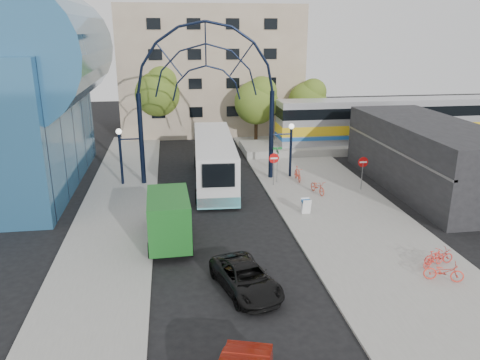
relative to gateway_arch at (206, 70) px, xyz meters
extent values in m
plane|color=black|center=(0.00, -14.00, -8.56)|extent=(120.00, 120.00, 0.00)
cube|color=gray|center=(8.00, -10.00, -8.50)|extent=(8.00, 56.00, 0.12)
cube|color=gray|center=(-6.50, -8.00, -8.50)|extent=(5.00, 50.00, 0.12)
cylinder|color=black|center=(-5.00, 0.00, -5.06)|extent=(0.36, 0.36, 7.00)
cylinder|color=black|center=(5.00, 0.00, -5.06)|extent=(0.36, 0.36, 7.00)
cylinder|color=black|center=(-6.60, 0.00, -6.56)|extent=(0.20, 0.20, 4.00)
cylinder|color=black|center=(6.60, 0.00, -6.56)|extent=(0.20, 0.20, 4.00)
sphere|color=white|center=(-6.60, 0.00, -4.36)|extent=(0.44, 0.44, 0.44)
sphere|color=white|center=(6.60, 0.00, -4.36)|extent=(0.44, 0.44, 0.44)
cylinder|color=slate|center=(4.80, -2.00, -7.34)|extent=(0.06, 0.06, 2.20)
cylinder|color=red|center=(4.80, -2.00, -6.34)|extent=(0.80, 0.04, 0.80)
cube|color=white|center=(4.80, -2.03, -6.34)|extent=(0.55, 0.02, 0.12)
cylinder|color=slate|center=(11.00, -4.00, -7.34)|extent=(0.06, 0.06, 2.20)
cylinder|color=red|center=(11.00, -4.00, -6.34)|extent=(0.76, 0.04, 0.76)
cube|color=white|center=(11.00, -4.03, -6.34)|extent=(0.55, 0.02, 0.12)
cylinder|color=slate|center=(5.20, -1.40, -7.04)|extent=(0.05, 0.05, 2.80)
cube|color=#146626|center=(5.20, -1.40, -5.74)|extent=(0.70, 0.03, 0.18)
cube|color=#146626|center=(5.20, -1.40, -5.99)|extent=(0.03, 0.70, 0.18)
cube|color=white|center=(5.60, -8.20, -7.94)|extent=(0.55, 0.26, 0.99)
cube|color=white|center=(5.60, -7.85, -7.94)|extent=(0.55, 0.26, 0.99)
cube|color=#1E59A5|center=(5.60, -8.02, -7.61)|extent=(0.55, 0.42, 0.14)
cylinder|color=#306693|center=(-12.00, 1.00, 1.44)|extent=(9.00, 16.00, 9.00)
cube|color=black|center=(16.00, -4.00, -6.06)|extent=(6.00, 16.00, 5.00)
cube|color=tan|center=(2.00, 21.00, -1.56)|extent=(20.00, 12.00, 14.00)
cube|color=gray|center=(20.00, 8.00, -8.16)|extent=(32.00, 5.00, 0.80)
cube|color=#B7B7BC|center=(20.00, 8.00, -5.66)|extent=(25.00, 3.00, 4.20)
cube|color=gold|center=(20.00, 8.00, -6.26)|extent=(25.10, 3.05, 0.90)
cube|color=black|center=(20.00, 8.00, -4.66)|extent=(25.05, 3.05, 1.00)
cube|color=#1E59A5|center=(20.00, 8.00, -6.96)|extent=(25.10, 3.05, 0.35)
cylinder|color=#382314|center=(6.00, 12.00, -7.30)|extent=(0.36, 0.36, 2.52)
sphere|color=#345F19|center=(6.00, 12.00, -4.22)|extent=(4.48, 4.48, 4.48)
sphere|color=#345F19|center=(6.50, 11.70, -3.10)|extent=(3.08, 3.08, 3.08)
cylinder|color=#382314|center=(-4.00, 16.00, -7.12)|extent=(0.36, 0.36, 2.88)
sphere|color=#345F19|center=(-4.00, 16.00, -3.60)|extent=(5.12, 5.12, 5.12)
sphere|color=#345F19|center=(-3.50, 15.70, -2.32)|extent=(3.52, 3.52, 3.52)
cylinder|color=#382314|center=(12.00, 14.00, -7.39)|extent=(0.36, 0.36, 2.34)
sphere|color=#345F19|center=(12.00, 14.00, -4.53)|extent=(4.16, 4.16, 4.16)
sphere|color=#345F19|center=(12.50, 13.70, -3.49)|extent=(2.86, 2.86, 2.86)
cube|color=silver|center=(0.44, -0.33, -6.61)|extent=(3.47, 12.89, 3.22)
cube|color=#63D1DE|center=(0.44, -0.33, -7.95)|extent=(3.50, 12.89, 0.78)
cube|color=black|center=(0.44, -0.33, -5.95)|extent=(3.51, 12.64, 1.00)
cube|color=black|center=(0.12, -6.78, -6.00)|extent=(2.10, 0.26, 1.55)
cube|color=black|center=(0.76, 5.99, -6.78)|extent=(2.67, 0.33, 1.78)
cylinder|color=black|center=(-0.74, 3.69, -8.02)|extent=(0.36, 1.08, 1.07)
cylinder|color=black|center=(2.02, 3.55, -8.02)|extent=(0.36, 1.08, 1.07)
cylinder|color=black|center=(-1.18, -4.98, -8.02)|extent=(0.36, 1.08, 1.07)
cylinder|color=black|center=(1.59, -5.12, -8.02)|extent=(0.36, 1.08, 1.07)
cube|color=black|center=(-3.15, -8.76, -7.55)|extent=(2.15, 2.24, 2.01)
cube|color=black|center=(-3.18, -7.66, -7.14)|extent=(1.83, 0.14, 0.91)
cube|color=#185E1E|center=(-3.08, -11.49, -6.82)|extent=(2.29, 4.25, 2.56)
cylinder|color=black|center=(-4.19, -9.06, -8.12)|extent=(0.26, 0.88, 0.88)
cylinder|color=black|center=(-2.09, -9.00, -8.12)|extent=(0.26, 0.88, 0.88)
cylinder|color=black|center=(-4.10, -12.61, -8.12)|extent=(0.26, 0.88, 0.88)
cylinder|color=black|center=(-2.01, -12.56, -8.12)|extent=(0.26, 0.88, 0.88)
imported|color=black|center=(0.31, -16.52, -7.92)|extent=(3.25, 4.99, 1.28)
imported|color=#CC3F28|center=(7.54, -4.36, -7.95)|extent=(1.05, 1.95, 0.97)
imported|color=red|center=(6.90, -1.22, -7.89)|extent=(0.53, 1.81, 1.09)
imported|color=#E93E2E|center=(9.61, -17.21, -7.96)|extent=(1.91, 1.26, 0.95)
imported|color=#F53B31|center=(9.89, -15.87, -7.98)|extent=(1.58, 0.98, 0.92)
imported|color=red|center=(10.29, -15.63, -8.02)|extent=(1.62, 0.65, 0.83)
camera|label=1|loc=(-2.75, -35.11, 2.83)|focal=35.00mm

